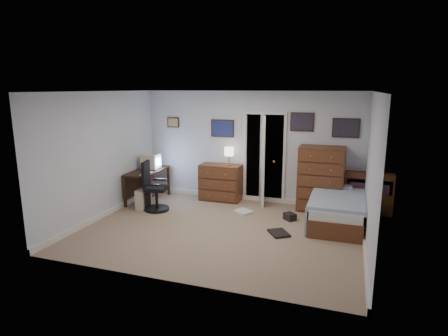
# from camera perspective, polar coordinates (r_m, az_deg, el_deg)

# --- Properties ---
(floor) EXTENTS (5.00, 4.00, 0.02)m
(floor) POSITION_cam_1_polar(r_m,az_deg,el_deg) (7.00, -0.44, -9.44)
(floor) COLOR tan
(floor) RESTS_ON ground
(computer_desk) EXTENTS (0.63, 1.27, 0.72)m
(computer_desk) POSITION_cam_1_polar(r_m,az_deg,el_deg) (8.79, -12.07, -1.34)
(computer_desk) COLOR #311E10
(computer_desk) RESTS_ON floor
(crt_monitor) EXTENTS (0.39, 0.36, 0.35)m
(crt_monitor) POSITION_cam_1_polar(r_m,az_deg,el_deg) (8.80, -11.06, 1.00)
(crt_monitor) COLOR beige
(crt_monitor) RESTS_ON computer_desk
(keyboard) EXTENTS (0.16, 0.39, 0.02)m
(keyboard) POSITION_cam_1_polar(r_m,az_deg,el_deg) (8.33, -11.76, -0.82)
(keyboard) COLOR beige
(keyboard) RESTS_ON computer_desk
(pc_tower) EXTENTS (0.21, 0.41, 0.43)m
(pc_tower) POSITION_cam_1_polar(r_m,az_deg,el_deg) (8.29, -12.17, -4.60)
(pc_tower) COLOR beige
(pc_tower) RESTS_ON floor
(office_chair) EXTENTS (0.60, 0.60, 1.06)m
(office_chair) POSITION_cam_1_polar(r_m,az_deg,el_deg) (8.07, -10.66, -3.56)
(office_chair) COLOR black
(office_chair) RESTS_ON floor
(media_stack) EXTENTS (0.18, 0.18, 0.84)m
(media_stack) POSITION_cam_1_polar(r_m,az_deg,el_deg) (9.11, -11.21, -1.70)
(media_stack) COLOR maroon
(media_stack) RESTS_ON floor
(low_dresser) EXTENTS (0.95, 0.48, 0.84)m
(low_dresser) POSITION_cam_1_polar(r_m,az_deg,el_deg) (8.66, -0.51, -2.20)
(low_dresser) COLOR brown
(low_dresser) RESTS_ON floor
(table_lamp) EXTENTS (0.21, 0.21, 0.41)m
(table_lamp) POSITION_cam_1_polar(r_m,az_deg,el_deg) (8.45, 0.77, 2.42)
(table_lamp) COLOR gold
(table_lamp) RESTS_ON low_dresser
(doorway) EXTENTS (0.96, 1.12, 2.05)m
(doorway) POSITION_cam_1_polar(r_m,az_deg,el_deg) (8.75, 6.59, 1.77)
(doorway) COLOR black
(doorway) RESTS_ON floor
(tall_dresser) EXTENTS (0.94, 0.56, 1.38)m
(tall_dresser) POSITION_cam_1_polar(r_m,az_deg,el_deg) (8.13, 14.56, -1.60)
(tall_dresser) COLOR brown
(tall_dresser) RESTS_ON floor
(headboard_bookcase) EXTENTS (0.97, 0.30, 0.86)m
(headboard_bookcase) POSITION_cam_1_polar(r_m,az_deg,el_deg) (8.30, 21.19, -3.41)
(headboard_bookcase) COLOR brown
(headboard_bookcase) RESTS_ON floor
(bed) EXTENTS (1.00, 1.86, 0.61)m
(bed) POSITION_cam_1_polar(r_m,az_deg,el_deg) (7.53, 16.75, -6.00)
(bed) COLOR brown
(bed) RESTS_ON floor
(wall_posters) EXTENTS (4.38, 0.04, 0.60)m
(wall_posters) POSITION_cam_1_polar(r_m,az_deg,el_deg) (8.32, 7.79, 6.39)
(wall_posters) COLOR #331E11
(wall_posters) RESTS_ON floor
(floor_clutter) EXTENTS (1.38, 1.38, 0.14)m
(floor_clutter) POSITION_cam_1_polar(r_m,az_deg,el_deg) (7.44, 7.03, -7.79)
(floor_clutter) COLOR black
(floor_clutter) RESTS_ON floor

